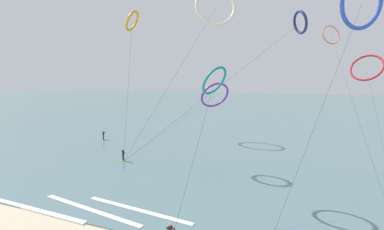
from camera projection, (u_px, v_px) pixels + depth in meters
The scene contains 14 objects.
sea_water at pixel (272, 107), 113.60m from camera, with size 400.00×200.00×0.08m, color slate.
surfer_lime at pixel (123, 156), 39.55m from camera, with size 1.40×0.71×1.70m.
surfer_emerald at pixel (103, 136), 53.05m from camera, with size 1.40×0.68×1.70m.
kite_crimson at pixel (367, 68), 49.40m from camera, with size 6.09×39.26×15.49m.
kite_violet at pixel (215, 95), 52.16m from camera, with size 10.60×20.91×10.67m.
kite_teal at pixel (214, 81), 28.60m from camera, with size 2.83×12.93×12.60m.
kite_navy at pixel (300, 23), 41.29m from camera, with size 23.00×14.94×21.01m.
kite_amber at pixel (132, 21), 41.83m from camera, with size 2.40×6.47×21.13m.
kite_coral at pixel (331, 35), 53.41m from camera, with size 4.73×40.18×21.15m.
kite_cobalt at pixel (362, 2), 24.86m from camera, with size 8.20×14.19×20.27m.
kite_ivory at pixel (215, 7), 33.26m from camera, with size 15.25×3.76×21.95m.
wave_crest_near at pixel (28, 208), 25.35m from camera, with size 13.08×0.50×0.12m, color white.
wave_crest_mid at pixel (90, 210), 24.98m from camera, with size 11.54×0.50×0.12m, color white.
wave_crest_far at pixel (138, 210), 24.92m from camera, with size 10.87×0.50×0.12m, color white.
Camera 1 is at (12.76, -10.35, 11.45)m, focal length 27.01 mm.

